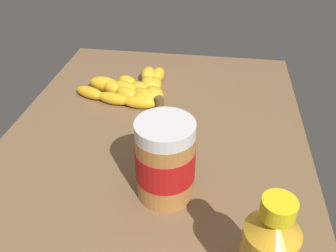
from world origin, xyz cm
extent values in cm
cube|color=brown|center=(0.00, 0.00, -2.40)|extent=(81.42, 61.79, 4.80)
ellipsoid|color=gold|center=(13.17, 2.05, 1.63)|extent=(7.16, 5.20, 3.26)
ellipsoid|color=gold|center=(18.16, 3.25, 1.63)|extent=(6.83, 4.12, 3.26)
ellipsoid|color=gold|center=(23.29, 3.46, 1.63)|extent=(6.62, 3.63, 3.26)
ellipsoid|color=gold|center=(12.85, 2.72, 1.84)|extent=(7.39, 6.37, 3.67)
ellipsoid|color=gold|center=(17.53, 4.78, 1.84)|extent=(7.23, 5.45, 3.67)
ellipsoid|color=gold|center=(22.53, 5.82, 1.84)|extent=(6.76, 4.30, 3.67)
ellipsoid|color=gold|center=(12.18, 3.22, 1.68)|extent=(6.54, 6.32, 3.36)
ellipsoid|color=gold|center=(15.38, 6.51, 1.68)|extent=(6.27, 6.57, 3.36)
ellipsoid|color=gold|center=(18.04, 10.25, 1.68)|extent=(5.84, 6.66, 3.36)
ellipsoid|color=gold|center=(11.89, 4.48, 1.77)|extent=(7.24, 8.32, 3.54)
ellipsoid|color=gold|center=(14.74, 9.85, 1.77)|extent=(6.13, 8.42, 3.54)
ellipsoid|color=gold|center=(16.37, 15.72, 1.77)|extent=(4.73, 8.12, 3.54)
ellipsoid|color=gold|center=(10.63, 4.49, 1.65)|extent=(5.15, 6.97, 3.29)
ellipsoid|color=gold|center=(12.56, 9.08, 1.65)|extent=(5.73, 7.05, 3.29)
ellipsoid|color=gold|center=(15.07, 13.37, 1.65)|extent=(6.22, 7.01, 3.29)
ellipsoid|color=gold|center=(9.59, 5.43, 1.40)|extent=(3.26, 8.21, 2.80)
ellipsoid|color=gold|center=(10.44, 11.81, 1.40)|extent=(4.42, 8.47, 2.80)
ellipsoid|color=gold|center=(12.26, 17.98, 1.40)|extent=(5.49, 8.54, 2.80)
cylinder|color=brown|center=(9.32, 0.71, 1.80)|extent=(2.00, 2.00, 3.00)
cylinder|color=#B27238|center=(-15.94, -4.61, 5.99)|extent=(9.42, 9.42, 11.98)
cylinder|color=#B71414|center=(-15.94, -4.61, 6.59)|extent=(9.61, 9.61, 5.39)
cylinder|color=silver|center=(-15.94, -4.61, 13.05)|extent=(9.30, 9.30, 2.13)
cone|color=gold|center=(-30.65, -19.32, 12.03)|extent=(6.67, 6.67, 2.62)
cylinder|color=yellow|center=(-30.65, -19.32, 14.48)|extent=(3.93, 3.93, 2.28)
camera|label=1|loc=(-58.47, -11.39, 43.94)|focal=38.19mm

